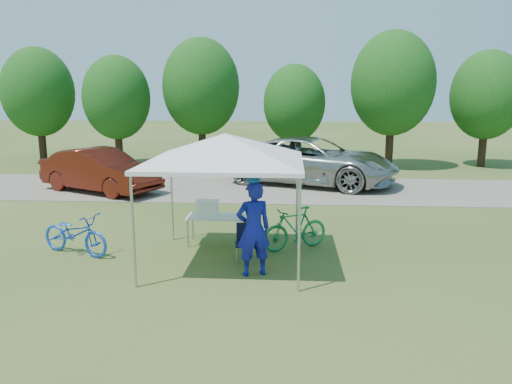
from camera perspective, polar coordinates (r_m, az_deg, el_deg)
ground at (r=10.74m, az=-3.39°, el=-7.97°), size 100.00×100.00×0.00m
gravel_strip at (r=18.43m, az=-0.27°, el=0.35°), size 24.00×5.00×0.02m
canopy at (r=10.17m, az=-3.57°, el=6.27°), size 4.53×4.53×3.00m
treeline at (r=24.14m, az=0.07°, el=11.41°), size 24.89×4.28×6.30m
folding_table at (r=11.77m, az=-3.82°, el=-2.97°), size 1.66×0.69×0.68m
folding_chair at (r=10.70m, az=-1.22°, el=-5.38°), size 0.46×0.47×0.80m
cooler at (r=11.77m, az=-5.58°, el=-1.84°), size 0.51×0.35×0.37m
ice_cream_cup at (r=11.65m, az=-1.58°, el=-2.73°), size 0.08×0.08×0.06m
cyclist at (r=9.72m, az=-0.30°, el=-4.24°), size 0.79×0.65×1.87m
bike_blue at (r=11.78m, az=-19.97°, el=-4.49°), size 1.90×1.24×0.94m
bike_green at (r=11.44m, az=4.50°, el=-4.16°), size 1.65×1.22×0.99m
minivan at (r=19.40m, az=6.47°, el=3.58°), size 7.15×5.12×1.81m
sedan at (r=18.65m, az=-17.40°, el=2.38°), size 4.89×3.54×1.53m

